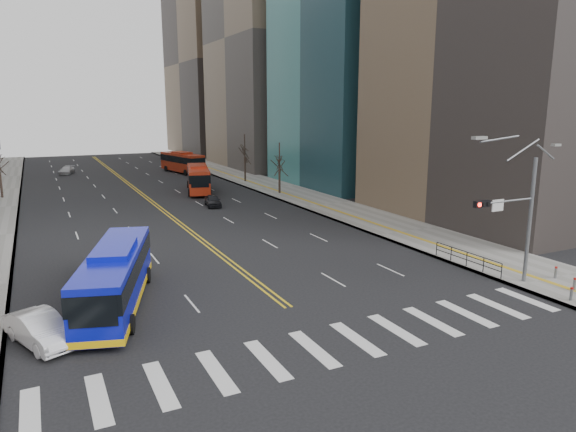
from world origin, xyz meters
The scene contains 16 objects.
ground centered at (0.00, 0.00, 0.00)m, with size 220.00×220.00×0.00m, color black.
sidewalk_right centered at (17.50, 45.00, 0.07)m, with size 7.00×130.00×0.15m, color gray.
crosswalk centered at (0.00, 0.00, 0.01)m, with size 26.70×4.00×0.01m.
centerline centered at (0.00, 55.00, 0.01)m, with size 0.55×100.00×0.01m.
office_towers centered at (0.12, 68.51, 23.92)m, with size 83.00×134.00×58.00m.
signal_mast centered at (13.77, 2.00, 4.86)m, with size 5.37×0.37×9.39m.
pedestrian_railing centered at (14.30, 6.00, 0.82)m, with size 0.06×6.06×1.02m.
bollards centered at (16.27, -0.17, 0.55)m, with size 2.87×3.17×0.78m.
street_trees centered at (-7.18, 34.55, 4.87)m, with size 35.20×47.20×7.60m.
blue_bus centered at (-8.54, 9.44, 1.83)m, with size 5.99×12.23×3.50m.
red_bus_near centered at (7.14, 46.39, 1.98)m, with size 5.31×11.55×3.57m.
red_bus_far centered at (10.49, 67.13, 2.00)m, with size 4.96×11.68×3.60m.
car_white centered at (-12.50, 6.11, 0.76)m, with size 1.62×4.63×1.53m, color white.
car_dark_mid centered at (5.63, 35.75, 0.65)m, with size 1.53×3.81×1.30m, color black.
car_silver centered at (-7.38, 74.00, 0.65)m, with size 1.82×4.47×1.30m, color #A9AAAF.
car_dark_far centered at (11.99, 69.30, 0.61)m, with size 2.03×4.41×1.22m, color black.
Camera 1 is at (-11.98, -19.18, 10.96)m, focal length 32.00 mm.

